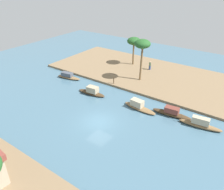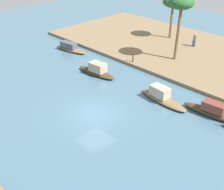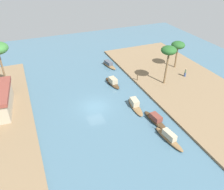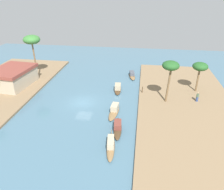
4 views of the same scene
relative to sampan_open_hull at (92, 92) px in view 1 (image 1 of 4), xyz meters
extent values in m
plane|color=#476B7F|center=(-5.24, 5.01, -0.47)|extent=(72.02, 72.02, 0.00)
cube|color=#846B4C|center=(-5.24, -11.45, -0.30)|extent=(39.09, 15.14, 0.33)
ellipsoid|color=#47331E|center=(0.08, 0.01, -0.27)|extent=(4.61, 1.57, 0.40)
cube|color=tan|center=(-0.11, -0.01, 0.38)|extent=(1.75, 1.18, 0.88)
ellipsoid|color=brown|center=(6.96, -2.15, -0.27)|extent=(4.47, 1.85, 0.40)
cube|color=#4C515B|center=(7.28, -2.09, 0.25)|extent=(2.10, 1.23, 0.63)
ellipsoid|color=brown|center=(-15.59, -1.04, -0.23)|extent=(5.04, 1.48, 0.48)
cube|color=tan|center=(-15.56, -1.04, 0.41)|extent=(2.03, 0.96, 0.80)
cylinder|color=brown|center=(-13.42, -0.80, 0.27)|extent=(0.07, 0.07, 0.61)
ellipsoid|color=brown|center=(-7.88, -0.40, -0.28)|extent=(4.90, 1.63, 0.37)
cube|color=tan|center=(-7.43, -0.44, 0.34)|extent=(1.76, 1.11, 0.88)
ellipsoid|color=#47331E|center=(-11.90, -1.41, -0.23)|extent=(5.04, 1.52, 0.48)
cube|color=brown|center=(-11.88, -1.40, 0.37)|extent=(1.82, 1.11, 0.71)
cylinder|color=#33477A|center=(-2.81, -13.10, 0.24)|extent=(0.53, 0.53, 0.75)
cube|color=#4C664C|center=(-2.81, -13.10, 0.91)|extent=(0.44, 0.43, 0.60)
sphere|color=tan|center=(-2.81, -13.10, 1.31)|extent=(0.20, 0.20, 0.20)
cylinder|color=#4C3823|center=(-0.86, -4.38, 0.41)|extent=(0.14, 0.14, 1.09)
cylinder|color=brown|center=(-3.54, -8.27, 2.61)|extent=(0.32, 0.53, 5.51)
ellipsoid|color=#235623|center=(-3.54, -8.27, 5.87)|extent=(2.55, 2.55, 1.40)
cylinder|color=brown|center=(1.12, -13.71, 1.88)|extent=(0.31, 0.31, 4.03)
ellipsoid|color=#235623|center=(1.12, -13.71, 4.40)|extent=(2.55, 2.55, 1.40)
camera|label=1|loc=(-19.88, 22.84, 15.62)|focal=36.69mm
camera|label=2|loc=(-20.38, 17.97, 12.48)|focal=48.20mm
camera|label=3|loc=(-32.49, 13.52, 19.63)|focal=37.09mm
camera|label=4|loc=(-35.03, -3.99, 16.34)|focal=34.67mm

